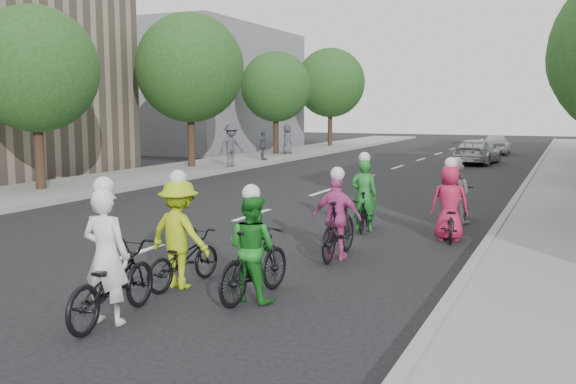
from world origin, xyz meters
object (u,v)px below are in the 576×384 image
Objects in this scene: cyclist_0 at (365,204)px; cyclist_6 at (253,256)px; cyclist_2 at (181,244)px; spectator_1 at (263,145)px; cyclist_3 at (450,211)px; cyclist_1 at (456,200)px; follow_car_trail at (497,144)px; cyclist_5 at (338,224)px; spectator_2 at (287,139)px; spectator_0 at (231,146)px; follow_car_lead at (478,152)px; cyclist_4 at (111,275)px.

cyclist_6 is (0.11, -5.69, 0.02)m from cyclist_0.
cyclist_2 is 22.65m from spectator_1.
cyclist_3 is at bearing -112.96° from cyclist_2.
cyclist_3 reaches higher than cyclist_1.
cyclist_1 is at bearing 92.64° from follow_car_trail.
cyclist_0 reaches higher than cyclist_6.
spectator_2 is at bearing -65.13° from cyclist_5.
spectator_0 is at bearing -174.32° from spectator_2.
cyclist_0 is 19.22m from follow_car_lead.
cyclist_2 is at bearing -129.37° from spectator_0.
cyclist_6 is 1.18× the size of spectator_1.
spectator_0 is 1.27× the size of spectator_1.
cyclist_6 is 23.34m from spectator_1.
spectator_2 is at bearing 1.56° from follow_car_lead.
spectator_2 reaches higher than cyclist_5.
spectator_1 is (-10.06, 15.31, 0.29)m from cyclist_0.
cyclist_4 is (-3.06, -7.06, 0.01)m from cyclist_3.
cyclist_2 is at bearing -161.53° from spectator_2.
follow_car_lead is at bearing -94.70° from cyclist_3.
follow_car_trail is 12.83m from spectator_2.
spectator_0 is at bearing 57.40° from follow_car_trail.
cyclist_2 is at bearing -92.62° from cyclist_4.
spectator_1 is (-0.49, 4.14, -0.21)m from spectator_0.
cyclist_1 is 7.74m from cyclist_6.
cyclist_3 is 1.15× the size of spectator_1.
cyclist_4 is 26.53m from follow_car_lead.
cyclist_5 is at bearing 88.71° from cyclist_0.
cyclist_0 is 5.69m from cyclist_6.
cyclist_6 reaches higher than spectator_1.
cyclist_0 is 1.00× the size of cyclist_6.
cyclist_5 is (1.50, 4.50, 0.02)m from cyclist_4.
cyclist_3 is 27.17m from follow_car_trail.
cyclist_4 reaches higher than cyclist_6.
cyclist_3 is 16.20m from spectator_0.
cyclist_1 is 0.92× the size of cyclist_2.
cyclist_5 is 1.09× the size of spectator_2.
cyclist_2 is 27.17m from spectator_2.
cyclist_5 reaches higher than spectator_1.
cyclist_5 reaches higher than cyclist_1.
follow_car_lead is at bearing -82.51° from cyclist_6.
cyclist_3 is (1.92, -0.23, -0.01)m from cyclist_0.
cyclist_2 reaches higher than follow_car_lead.
spectator_2 reaches higher than cyclist_3.
cyclist_0 is at bearing 95.43° from follow_car_lead.
cyclist_2 is 0.99× the size of cyclist_5.
follow_car_trail is at bearing -47.27° from spectator_1.
cyclist_0 reaches higher than cyclist_5.
cyclist_0 is 18.32m from spectator_1.
cyclist_5 is 25.27m from spectator_2.
spectator_2 is (-11.13, 22.68, 0.36)m from cyclist_5.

